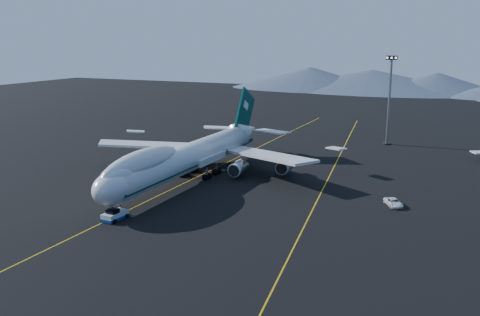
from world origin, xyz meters
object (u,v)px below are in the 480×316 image
at_px(boeing_747, 189,157).
at_px(service_van, 393,203).
at_px(pushback_tug, 115,216).
at_px(floodlight_mast, 389,100).

bearing_deg(boeing_747, service_van, -0.33).
xyz_separation_m(pushback_tug, floodlight_mast, (33.93, 93.37, 13.19)).
bearing_deg(pushback_tug, boeing_747, 95.93).
xyz_separation_m(boeing_747, service_van, (46.70, -0.27, -5.05)).
relative_size(boeing_747, pushback_tug, 13.39).
bearing_deg(service_van, floodlight_mast, 71.45).
distance_m(pushback_tug, floodlight_mast, 100.22).
relative_size(boeing_747, service_van, 13.23).
height_order(boeing_747, service_van, boeing_747).
relative_size(boeing_747, floodlight_mast, 2.64).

